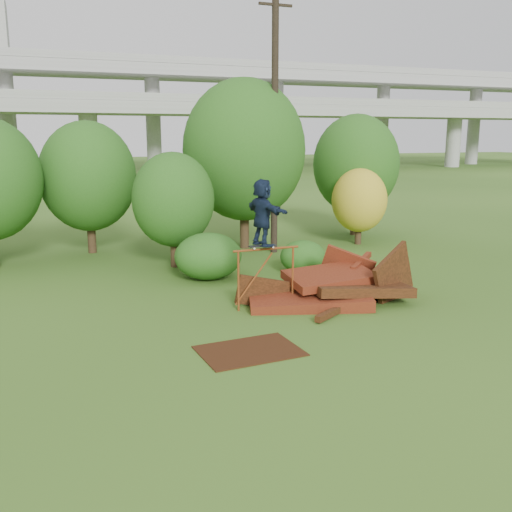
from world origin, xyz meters
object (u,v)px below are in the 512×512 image
object	(u,v)px
scrap_pile	(331,289)
utility_pole	(275,121)
flat_plate	(249,351)
skater	(263,212)

from	to	relation	value
scrap_pile	utility_pole	bearing A→B (deg)	80.35
flat_plate	utility_pole	xyz separation A→B (m)	(4.94, 10.30, 5.41)
skater	flat_plate	xyz separation A→B (m)	(-1.52, -3.02, -2.76)
scrap_pile	skater	world-z (taller)	skater
skater	flat_plate	distance (m)	4.36
flat_plate	utility_pole	bearing A→B (deg)	64.39
scrap_pile	skater	size ratio (longest dim) A/B	3.09
flat_plate	utility_pole	world-z (taller)	utility_pole
scrap_pile	flat_plate	distance (m)	4.71
utility_pole	scrap_pile	bearing A→B (deg)	-99.65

